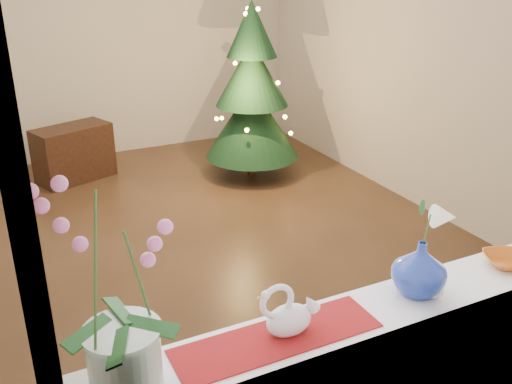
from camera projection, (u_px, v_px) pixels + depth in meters
ground at (172, 250)px, 4.32m from camera, size 5.00×5.00×0.00m
wall_back at (86, 30)px, 5.86m from camera, size 4.50×0.10×2.70m
wall_front at (410, 212)px, 1.73m from camera, size 4.50×0.10×2.70m
wall_right at (422, 49)px, 4.72m from camera, size 0.10×5.00×2.70m
windowsill at (372, 314)px, 2.01m from camera, size 2.20×0.26×0.04m
window_frame at (416, 96)px, 1.62m from camera, size 2.22×0.06×1.60m
runner at (277, 338)px, 1.85m from camera, size 0.70×0.20×0.01m
orchid_pot at (117, 289)px, 1.52m from camera, size 0.26×0.26×0.66m
swan at (289, 309)px, 1.84m from camera, size 0.24×0.16×0.19m
blue_vase at (420, 264)px, 2.06m from camera, size 0.24×0.24×0.24m
lily at (427, 212)px, 1.97m from camera, size 0.13×0.08×0.18m
paperweight at (434, 289)px, 2.06m from camera, size 0.09×0.09×0.07m
amber_dish at (507, 261)px, 2.28m from camera, size 0.20×0.20×0.04m
xmas_tree at (252, 91)px, 5.50m from camera, size 1.10×1.10×1.70m
side_table at (74, 153)px, 5.59m from camera, size 0.80×0.58×0.54m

